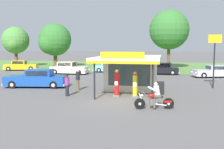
# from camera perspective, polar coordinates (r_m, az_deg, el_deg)

# --- Properties ---
(ground_plane) EXTENTS (300.00, 300.00, 0.00)m
(ground_plane) POSITION_cam_1_polar(r_m,az_deg,el_deg) (17.66, 1.12, -5.72)
(ground_plane) COLOR #5B5959
(grass_verge_strip) EXTENTS (120.00, 24.00, 0.01)m
(grass_verge_strip) POSITION_cam_1_polar(r_m,az_deg,el_deg) (47.24, 7.60, 1.81)
(grass_verge_strip) COLOR #56843D
(grass_verge_strip) RESTS_ON ground
(service_station_kiosk) EXTENTS (4.84, 7.26, 3.29)m
(service_station_kiosk) POSITION_cam_1_polar(r_m,az_deg,el_deg) (21.79, 4.21, 0.97)
(service_station_kiosk) COLOR silver
(service_station_kiosk) RESTS_ON ground
(gas_pump_nearside) EXTENTS (0.44, 0.44, 1.98)m
(gas_pump_nearside) POSITION_cam_1_polar(r_m,az_deg,el_deg) (18.98, 1.03, -2.10)
(gas_pump_nearside) COLOR slate
(gas_pump_nearside) RESTS_ON ground
(gas_pump_offside) EXTENTS (0.44, 0.44, 1.85)m
(gas_pump_offside) POSITION_cam_1_polar(r_m,az_deg,el_deg) (18.80, 5.05, -2.40)
(gas_pump_offside) COLOR slate
(gas_pump_offside) RESTS_ON ground
(motorcycle_with_rider) EXTENTS (2.29, 0.81, 1.58)m
(motorcycle_with_rider) POSITION_cam_1_polar(r_m,az_deg,el_deg) (15.42, 9.37, -5.10)
(motorcycle_with_rider) COLOR black
(motorcycle_with_rider) RESTS_ON ground
(featured_classic_sedan) EXTENTS (5.68, 2.59, 1.59)m
(featured_classic_sedan) POSITION_cam_1_polar(r_m,az_deg,el_deg) (24.16, -16.17, -0.96)
(featured_classic_sedan) COLOR #19479E
(featured_classic_sedan) RESTS_ON ground
(parked_car_back_row_centre) EXTENTS (4.90, 2.01, 1.49)m
(parked_car_back_row_centre) POSITION_cam_1_polar(r_m,az_deg,el_deg) (34.23, 10.54, 1.20)
(parked_car_back_row_centre) COLOR black
(parked_car_back_row_centre) RESTS_ON ground
(parked_car_back_row_right) EXTENTS (5.08, 2.17, 1.59)m
(parked_car_back_row_right) POSITION_cam_1_polar(r_m,az_deg,el_deg) (34.48, -9.39, 1.32)
(parked_car_back_row_right) COLOR beige
(parked_car_back_row_right) RESTS_ON ground
(parked_car_back_row_far_left) EXTENTS (5.18, 3.05, 1.48)m
(parked_car_back_row_far_left) POSITION_cam_1_polar(r_m,az_deg,el_deg) (41.45, -19.33, 1.81)
(parked_car_back_row_far_left) COLOR gold
(parked_car_back_row_far_left) RESTS_ON ground
(parked_car_back_row_centre_right) EXTENTS (5.30, 3.18, 1.40)m
(parked_car_back_row_centre_right) POSITION_cam_1_polar(r_m,az_deg,el_deg) (32.81, 21.54, 0.59)
(parked_car_back_row_centre_right) COLOR #B7B7BC
(parked_car_back_row_centre_right) RESTS_ON ground
(parked_car_second_row_spare) EXTENTS (5.38, 2.01, 1.49)m
(parked_car_second_row_spare) POSITION_cam_1_polar(r_m,az_deg,el_deg) (36.21, 0.03, 1.58)
(parked_car_second_row_spare) COLOR #7AC6D1
(parked_car_second_row_spare) RESTS_ON ground
(bystander_admiring_sedan) EXTENTS (0.35, 0.35, 1.59)m
(bystander_admiring_sedan) POSITION_cam_1_polar(r_m,az_deg,el_deg) (19.36, -9.80, -2.20)
(bystander_admiring_sedan) COLOR black
(bystander_admiring_sedan) RESTS_ON ground
(bystander_strolling_foreground) EXTENTS (0.34, 0.34, 1.76)m
(bystander_strolling_foreground) POSITION_cam_1_polar(r_m,az_deg,el_deg) (21.73, -7.49, -1.00)
(bystander_strolling_foreground) COLOR brown
(bystander_strolling_foreground) RESTS_ON ground
(tree_oak_distant_spare) EXTENTS (6.34, 6.34, 9.38)m
(tree_oak_distant_spare) POSITION_cam_1_polar(r_m,az_deg,el_deg) (43.14, 12.54, 9.32)
(tree_oak_distant_spare) COLOR brown
(tree_oak_distant_spare) RESTS_ON ground
(tree_oak_centre) EXTENTS (4.67, 4.67, 6.96)m
(tree_oak_centre) POSITION_cam_1_polar(r_m,az_deg,el_deg) (48.63, -20.39, 6.94)
(tree_oak_centre) COLOR brown
(tree_oak_centre) RESTS_ON ground
(tree_oak_far_right) EXTENTS (5.52, 5.63, 7.46)m
(tree_oak_far_right) POSITION_cam_1_polar(r_m,az_deg,el_deg) (45.74, -12.63, 7.27)
(tree_oak_far_right) COLOR brown
(tree_oak_far_right) RESTS_ON ground
(roadside_pole_sign) EXTENTS (1.10, 0.12, 4.62)m
(roadside_pole_sign) POSITION_cam_1_polar(r_m,az_deg,el_deg) (24.09, 21.52, 4.66)
(roadside_pole_sign) COLOR black
(roadside_pole_sign) RESTS_ON ground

